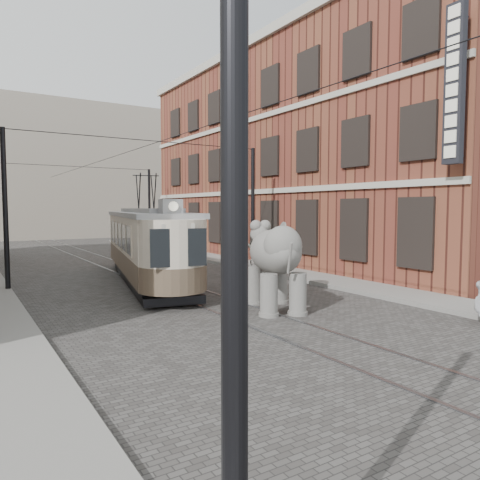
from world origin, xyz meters
TOP-DOWN VIEW (x-y plane):
  - ground at (0.00, 0.00)m, footprint 120.00×120.00m
  - tram_rails at (0.00, 0.00)m, footprint 1.54×80.00m
  - sidewalk_right at (6.00, 0.00)m, footprint 2.00×60.00m
  - brick_building at (11.00, 9.00)m, footprint 8.00×26.00m
  - distant_block at (0.00, 40.00)m, footprint 28.00×10.00m
  - catenary at (-0.20, 5.00)m, footprint 11.00×30.20m
  - tram at (-0.34, 5.74)m, footprint 4.62×11.57m
  - elephant at (1.07, -1.42)m, footprint 3.80×5.00m

SIDE VIEW (x-z plane):
  - ground at x=0.00m, z-range 0.00..0.00m
  - tram_rails at x=0.00m, z-range 0.00..0.02m
  - sidewalk_right at x=6.00m, z-range 0.00..0.15m
  - elephant at x=1.07m, z-range 0.00..2.72m
  - tram at x=-0.34m, z-range 0.00..4.50m
  - catenary at x=-0.20m, z-range 0.00..6.00m
  - brick_building at x=11.00m, z-range 0.00..12.00m
  - distant_block at x=0.00m, z-range 0.00..14.00m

